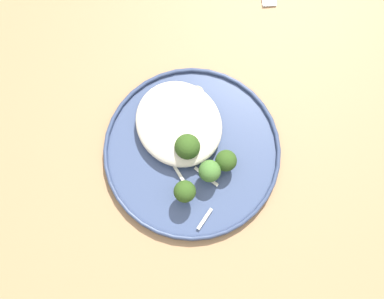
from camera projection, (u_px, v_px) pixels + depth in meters
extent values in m
plane|color=#47423D|center=(209.00, 218.00, 1.54)|extent=(6.00, 6.00, 0.00)
cube|color=#9E754C|center=(224.00, 168.00, 0.84)|extent=(1.40, 1.00, 0.04)
cylinder|color=#38476B|center=(192.00, 152.00, 0.82)|extent=(0.29, 0.29, 0.01)
torus|color=#334162|center=(192.00, 150.00, 0.81)|extent=(0.29, 0.29, 0.01)
ellipsoid|color=beige|center=(179.00, 123.00, 0.81)|extent=(0.15, 0.14, 0.04)
cylinder|color=beige|center=(172.00, 137.00, 0.81)|extent=(0.03, 0.03, 0.01)
cylinder|color=#988766|center=(172.00, 136.00, 0.81)|extent=(0.03, 0.03, 0.00)
cylinder|color=beige|center=(163.00, 126.00, 0.82)|extent=(0.03, 0.03, 0.02)
cylinder|color=#988766|center=(162.00, 125.00, 0.81)|extent=(0.02, 0.02, 0.00)
cylinder|color=beige|center=(197.00, 94.00, 0.83)|extent=(0.02, 0.02, 0.01)
cylinder|color=#988766|center=(197.00, 92.00, 0.82)|extent=(0.02, 0.02, 0.00)
cylinder|color=#E5C689|center=(205.00, 138.00, 0.81)|extent=(0.03, 0.03, 0.01)
cylinder|color=#958159|center=(205.00, 137.00, 0.80)|extent=(0.03, 0.03, 0.00)
cylinder|color=#89A356|center=(210.00, 176.00, 0.80)|extent=(0.01, 0.01, 0.02)
sphere|color=#42702D|center=(211.00, 173.00, 0.78)|extent=(0.04, 0.04, 0.04)
cylinder|color=#89A356|center=(188.00, 151.00, 0.81)|extent=(0.02, 0.02, 0.02)
sphere|color=#2D4C19|center=(187.00, 147.00, 0.78)|extent=(0.04, 0.04, 0.04)
cylinder|color=#7A994C|center=(185.00, 194.00, 0.79)|extent=(0.01, 0.01, 0.02)
sphere|color=#2D4C19|center=(185.00, 191.00, 0.76)|extent=(0.03, 0.03, 0.03)
cylinder|color=#7A994C|center=(224.00, 166.00, 0.80)|extent=(0.02, 0.02, 0.02)
sphere|color=#2D4C19|center=(225.00, 163.00, 0.78)|extent=(0.03, 0.03, 0.03)
cube|color=silver|center=(207.00, 178.00, 0.80)|extent=(0.05, 0.02, 0.00)
cube|color=silver|center=(205.00, 219.00, 0.79)|extent=(0.02, 0.04, 0.00)
cube|color=silver|center=(180.00, 175.00, 0.80)|extent=(0.05, 0.01, 0.00)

